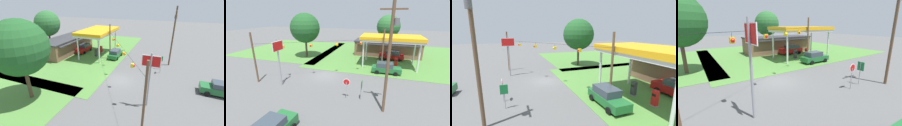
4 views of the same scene
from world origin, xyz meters
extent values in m
plane|color=#565656|center=(0.00, 0.00, 0.00)|extent=(160.00, 160.00, 0.00)
cube|color=#4C7F38|center=(11.72, 16.18, 0.02)|extent=(36.00, 28.00, 0.04)
cube|color=silver|center=(9.72, 8.28, 4.99)|extent=(10.39, 5.91, 0.35)
cube|color=orange|center=(9.72, 8.28, 5.44)|extent=(10.59, 6.11, 0.55)
cylinder|color=silver|center=(5.13, 5.92, 2.41)|extent=(0.28, 0.28, 4.82)
cylinder|color=silver|center=(14.32, 5.92, 2.41)|extent=(0.28, 0.28, 4.82)
cylinder|color=silver|center=(5.13, 10.63, 2.41)|extent=(0.28, 0.28, 4.82)
cylinder|color=silver|center=(14.32, 10.63, 2.41)|extent=(0.28, 0.28, 4.82)
cube|color=brown|center=(9.28, 16.18, 1.65)|extent=(14.58, 5.18, 3.29)
cube|color=#333338|center=(9.28, 16.18, 3.41)|extent=(14.88, 5.48, 0.24)
cube|color=#333338|center=(9.28, 13.24, 3.04)|extent=(13.12, 0.70, 0.20)
cube|color=gray|center=(8.38, 8.28, 0.06)|extent=(0.71, 0.56, 0.12)
cube|color=#333338|center=(8.38, 8.28, 0.89)|extent=(0.55, 0.40, 1.54)
cube|color=black|center=(8.38, 8.06, 1.20)|extent=(0.39, 0.03, 0.24)
cube|color=gray|center=(11.07, 8.28, 0.06)|extent=(0.71, 0.56, 0.12)
cube|color=red|center=(11.07, 8.28, 0.89)|extent=(0.55, 0.40, 1.54)
cube|color=black|center=(11.07, 8.06, 1.20)|extent=(0.39, 0.03, 0.24)
cube|color=#1E602D|center=(9.33, 4.10, 0.71)|extent=(4.67, 1.86, 0.75)
cube|color=#333D47|center=(9.05, 4.10, 1.46)|extent=(2.57, 1.71, 0.74)
cylinder|color=black|center=(10.78, 5.05, 0.34)|extent=(0.68, 0.22, 0.68)
cylinder|color=black|center=(10.78, 3.16, 0.34)|extent=(0.68, 0.22, 0.68)
cylinder|color=black|center=(7.89, 5.04, 0.34)|extent=(0.68, 0.22, 0.68)
cylinder|color=black|center=(7.89, 3.15, 0.34)|extent=(0.68, 0.22, 0.68)
cube|color=#AD1414|center=(10.27, 12.46, 0.79)|extent=(4.96, 1.89, 0.90)
cube|color=#333D47|center=(10.57, 12.46, 1.55)|extent=(2.73, 1.72, 0.63)
cylinder|color=black|center=(8.74, 11.50, 0.34)|extent=(0.68, 0.23, 0.68)
cylinder|color=black|center=(8.73, 13.39, 0.34)|extent=(0.68, 0.23, 0.68)
cylinder|color=black|center=(11.81, 11.52, 0.34)|extent=(0.68, 0.23, 0.68)
cylinder|color=black|center=(11.80, 13.41, 0.34)|extent=(0.68, 0.23, 0.68)
cube|color=#1E602D|center=(0.87, -13.27, 0.75)|extent=(2.13, 4.70, 0.81)
cube|color=#333D47|center=(0.85, -13.55, 1.48)|extent=(1.86, 2.63, 0.65)
cylinder|color=black|center=(0.02, -11.79, 0.34)|extent=(0.26, 0.69, 0.68)
cylinder|color=black|center=(1.90, -11.91, 0.34)|extent=(0.26, 0.69, 0.68)
cylinder|color=#99999E|center=(4.93, -5.59, 1.05)|extent=(0.08, 0.08, 2.10)
cylinder|color=white|center=(4.93, -5.59, 2.10)|extent=(0.80, 0.03, 0.80)
cylinder|color=red|center=(4.93, -5.59, 2.10)|extent=(0.70, 0.03, 0.70)
cylinder|color=gray|center=(-4.55, -4.84, 3.24)|extent=(0.18, 0.18, 6.47)
cube|color=white|center=(-4.45, -4.84, 5.54)|extent=(0.06, 1.99, 1.27)
cube|color=red|center=(-4.45, -4.84, 5.54)|extent=(0.07, 1.87, 1.15)
cylinder|color=gray|center=(6.60, -5.39, 1.20)|extent=(0.07, 0.07, 2.40)
cube|color=#146B33|center=(6.65, -5.39, 1.95)|extent=(0.04, 0.70, 0.90)
cylinder|color=brown|center=(9.12, -6.85, 5.33)|extent=(0.28, 0.28, 10.66)
cube|color=brown|center=(9.12, -6.85, 9.86)|extent=(2.20, 0.14, 0.14)
cylinder|color=#59595B|center=(9.47, -6.85, 8.86)|extent=(0.44, 0.44, 0.60)
cylinder|color=brown|center=(-8.49, -5.00, 3.58)|extent=(0.24, 0.24, 7.16)
cylinder|color=brown|center=(8.49, 5.00, 3.58)|extent=(0.24, 0.24, 7.16)
cylinder|color=black|center=(0.00, 0.00, 5.58)|extent=(16.99, 10.02, 0.02)
cylinder|color=black|center=(-5.09, -3.00, 5.41)|extent=(0.02, 0.02, 0.35)
cube|color=yellow|center=(-5.09, -3.00, 5.03)|extent=(0.32, 0.32, 0.40)
sphere|color=red|center=(-5.09, -3.17, 5.03)|extent=(0.28, 0.28, 0.28)
cylinder|color=black|center=(-1.70, -1.00, 5.41)|extent=(0.02, 0.02, 0.35)
cube|color=yellow|center=(-1.70, -1.00, 5.03)|extent=(0.32, 0.32, 0.40)
sphere|color=red|center=(-1.70, -1.17, 5.03)|extent=(0.28, 0.28, 0.28)
cylinder|color=black|center=(1.70, 1.00, 5.41)|extent=(0.02, 0.02, 0.35)
cube|color=yellow|center=(1.70, 1.00, 5.03)|extent=(0.32, 0.32, 0.40)
sphere|color=yellow|center=(1.70, 0.83, 5.03)|extent=(0.28, 0.28, 0.28)
cylinder|color=black|center=(5.09, 3.00, 5.41)|extent=(0.02, 0.02, 0.35)
cube|color=yellow|center=(5.09, 3.00, 5.03)|extent=(0.32, 0.32, 0.40)
sphere|color=red|center=(5.09, 2.83, 5.03)|extent=(0.28, 0.28, 0.28)
cylinder|color=#4C3828|center=(9.26, 21.50, 2.00)|extent=(0.44, 0.44, 4.00)
sphere|color=#28602D|center=(9.26, 21.50, 6.38)|extent=(5.95, 5.95, 5.95)
cylinder|color=#4C3828|center=(-8.22, 9.11, 1.99)|extent=(0.44, 0.44, 3.98)
sphere|color=#1E5123|center=(-8.22, 9.11, 6.55)|extent=(6.42, 6.42, 6.42)
camera|label=1|loc=(-19.46, -6.23, 11.36)|focal=24.00mm
camera|label=2|loc=(8.63, -20.64, 9.46)|focal=24.00mm
camera|label=3|loc=(20.72, -4.60, 7.18)|focal=24.00mm
camera|label=4|loc=(-7.53, -13.46, 6.02)|focal=24.00mm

